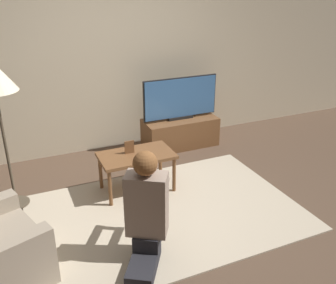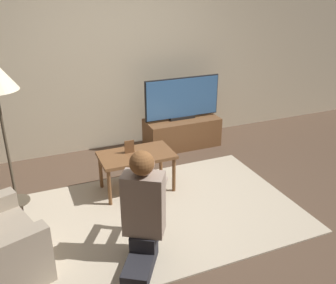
# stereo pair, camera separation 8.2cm
# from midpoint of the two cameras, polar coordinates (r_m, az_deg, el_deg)

# --- Properties ---
(ground_plane) EXTENTS (10.00, 10.00, 0.00)m
(ground_plane) POSITION_cam_midpoint_polar(r_m,az_deg,el_deg) (3.99, 0.20, -10.81)
(ground_plane) COLOR brown
(wall_back) EXTENTS (10.00, 0.06, 2.60)m
(wall_back) POSITION_cam_midpoint_polar(r_m,az_deg,el_deg) (5.21, -8.25, 12.84)
(wall_back) COLOR beige
(wall_back) RESTS_ON ground_plane
(rug) EXTENTS (2.74, 1.85, 0.02)m
(rug) POSITION_cam_midpoint_polar(r_m,az_deg,el_deg) (3.98, 0.20, -10.71)
(rug) COLOR #BCAD93
(rug) RESTS_ON ground_plane
(tv_stand) EXTENTS (1.06, 0.46, 0.42)m
(tv_stand) POSITION_cam_midpoint_polar(r_m,az_deg,el_deg) (5.43, 2.56, 1.47)
(tv_stand) COLOR brown
(tv_stand) RESTS_ON ground_plane
(tv) EXTENTS (1.10, 0.08, 0.60)m
(tv) POSITION_cam_midpoint_polar(r_m,az_deg,el_deg) (5.26, 2.65, 6.66)
(tv) COLOR black
(tv) RESTS_ON tv_stand
(coffee_table) EXTENTS (0.82, 0.48, 0.47)m
(coffee_table) POSITION_cam_midpoint_polar(r_m,az_deg,el_deg) (4.20, -4.28, -2.48)
(coffee_table) COLOR brown
(coffee_table) RESTS_ON ground_plane
(person_kneeling) EXTENTS (0.64, 0.82, 1.02)m
(person_kneeling) POSITION_cam_midpoint_polar(r_m,az_deg,el_deg) (3.14, -3.03, -9.99)
(person_kneeling) COLOR #232328
(person_kneeling) RESTS_ON rug
(picture_frame) EXTENTS (0.11, 0.01, 0.15)m
(picture_frame) POSITION_cam_midpoint_polar(r_m,az_deg,el_deg) (4.17, -5.34, -0.73)
(picture_frame) COLOR brown
(picture_frame) RESTS_ON coffee_table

